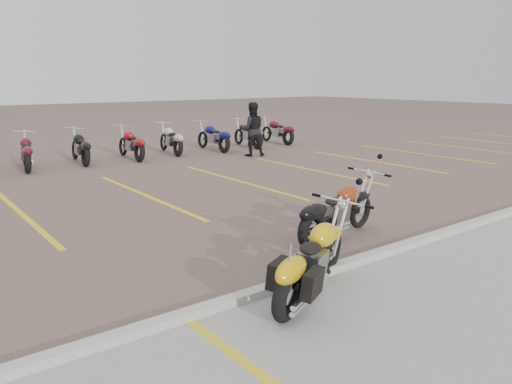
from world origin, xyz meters
TOP-DOWN VIEW (x-y plane):
  - ground at (0.00, 0.00)m, footprint 100.00×100.00m
  - concrete_apron at (0.00, -4.50)m, footprint 60.00×5.00m
  - curb at (0.00, -2.00)m, footprint 60.00×0.18m
  - parking_stripes at (0.00, 4.00)m, footprint 38.00×5.50m
  - yellow_cruiser at (-0.79, -2.37)m, footprint 1.98×1.05m
  - flame_cruiser at (1.16, -0.94)m, footprint 2.11×0.53m
  - person_b at (5.65, 7.41)m, footprint 1.13×1.04m
  - bg_bike_row at (-0.54, 9.53)m, footprint 19.01×2.06m

SIDE VIEW (x-z plane):
  - ground at x=0.00m, z-range 0.00..0.00m
  - parking_stripes at x=0.00m, z-range 0.00..0.01m
  - concrete_apron at x=0.00m, z-range 0.00..0.01m
  - curb at x=0.00m, z-range 0.00..0.12m
  - flame_cruiser at x=1.16m, z-range 0.00..0.87m
  - yellow_cruiser at x=-0.79m, z-range 0.00..0.88m
  - bg_bike_row at x=-0.54m, z-range 0.00..1.10m
  - person_b at x=5.65m, z-range 0.00..1.87m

